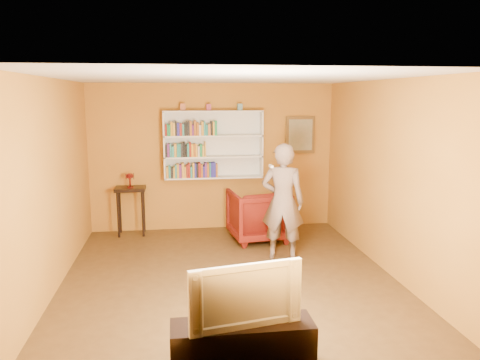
{
  "coord_description": "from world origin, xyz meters",
  "views": [
    {
      "loc": [
        -0.7,
        -6.11,
        2.47
      ],
      "look_at": [
        0.26,
        0.75,
        1.22
      ],
      "focal_mm": 35.0,
      "sensor_mm": 36.0,
      "label": 1
    }
  ],
  "objects_px": {
    "bookshelf": "(213,145)",
    "armchair": "(258,215)",
    "ruby_lustre": "(130,177)",
    "tv_cabinet": "(242,347)",
    "television": "(242,292)",
    "console_table": "(131,195)",
    "person": "(283,202)"
  },
  "relations": [
    {
      "from": "ruby_lustre",
      "to": "television",
      "type": "height_order",
      "value": "ruby_lustre"
    },
    {
      "from": "bookshelf",
      "to": "console_table",
      "type": "xyz_separation_m",
      "value": [
        -1.5,
        -0.16,
        -0.87
      ]
    },
    {
      "from": "bookshelf",
      "to": "armchair",
      "type": "bearing_deg",
      "value": -47.79
    },
    {
      "from": "bookshelf",
      "to": "person",
      "type": "relative_size",
      "value": 1.01
    },
    {
      "from": "bookshelf",
      "to": "ruby_lustre",
      "type": "height_order",
      "value": "bookshelf"
    },
    {
      "from": "ruby_lustre",
      "to": "television",
      "type": "distance_m",
      "value": 4.71
    },
    {
      "from": "television",
      "to": "bookshelf",
      "type": "bearing_deg",
      "value": 77.42
    },
    {
      "from": "ruby_lustre",
      "to": "console_table",
      "type": "bearing_deg",
      "value": -63.43
    },
    {
      "from": "console_table",
      "to": "television",
      "type": "distance_m",
      "value": 4.7
    },
    {
      "from": "armchair",
      "to": "tv_cabinet",
      "type": "bearing_deg",
      "value": 71.0
    },
    {
      "from": "bookshelf",
      "to": "console_table",
      "type": "relative_size",
      "value": 2.07
    },
    {
      "from": "ruby_lustre",
      "to": "television",
      "type": "bearing_deg",
      "value": -73.13
    },
    {
      "from": "television",
      "to": "tv_cabinet",
      "type": "bearing_deg",
      "value": 169.1
    },
    {
      "from": "armchair",
      "to": "television",
      "type": "height_order",
      "value": "television"
    },
    {
      "from": "console_table",
      "to": "ruby_lustre",
      "type": "distance_m",
      "value": 0.33
    },
    {
      "from": "console_table",
      "to": "television",
      "type": "relative_size",
      "value": 0.85
    },
    {
      "from": "tv_cabinet",
      "to": "television",
      "type": "xyz_separation_m",
      "value": [
        0.0,
        0.0,
        0.53
      ]
    },
    {
      "from": "armchair",
      "to": "person",
      "type": "relative_size",
      "value": 0.54
    },
    {
      "from": "bookshelf",
      "to": "ruby_lustre",
      "type": "distance_m",
      "value": 1.6
    },
    {
      "from": "person",
      "to": "tv_cabinet",
      "type": "height_order",
      "value": "person"
    },
    {
      "from": "console_table",
      "to": "person",
      "type": "height_order",
      "value": "person"
    },
    {
      "from": "console_table",
      "to": "person",
      "type": "xyz_separation_m",
      "value": [
        2.4,
        -1.62,
        0.17
      ]
    },
    {
      "from": "console_table",
      "to": "ruby_lustre",
      "type": "relative_size",
      "value": 3.47
    },
    {
      "from": "bookshelf",
      "to": "television",
      "type": "distance_m",
      "value": 4.74
    },
    {
      "from": "armchair",
      "to": "tv_cabinet",
      "type": "relative_size",
      "value": 0.75
    },
    {
      "from": "ruby_lustre",
      "to": "tv_cabinet",
      "type": "distance_m",
      "value": 4.77
    },
    {
      "from": "bookshelf",
      "to": "person",
      "type": "bearing_deg",
      "value": -63.22
    },
    {
      "from": "bookshelf",
      "to": "armchair",
      "type": "xyz_separation_m",
      "value": [
        0.71,
        -0.78,
        -1.15
      ]
    },
    {
      "from": "ruby_lustre",
      "to": "armchair",
      "type": "distance_m",
      "value": 2.38
    },
    {
      "from": "bookshelf",
      "to": "tv_cabinet",
      "type": "xyz_separation_m",
      "value": [
        -0.14,
        -4.66,
        -1.36
      ]
    },
    {
      "from": "ruby_lustre",
      "to": "armchair",
      "type": "bearing_deg",
      "value": -15.74
    },
    {
      "from": "armchair",
      "to": "television",
      "type": "relative_size",
      "value": 0.95
    }
  ]
}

